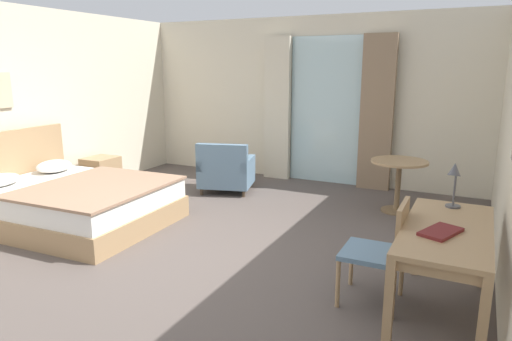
{
  "coord_description": "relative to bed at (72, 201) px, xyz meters",
  "views": [
    {
      "loc": [
        2.6,
        -3.51,
        1.88
      ],
      "look_at": [
        0.54,
        0.7,
        0.8
      ],
      "focal_mm": 32.0,
      "sensor_mm": 36.0,
      "label": 1
    }
  ],
  "objects": [
    {
      "name": "balcony_glass_door",
      "position": [
        2.13,
        3.34,
        0.89
      ],
      "size": [
        1.21,
        0.02,
        2.34
      ],
      "primitive_type": "cube",
      "color": "silver",
      "rests_on": "ground"
    },
    {
      "name": "curtain_panel_left",
      "position": [
        1.31,
        3.24,
        0.9
      ],
      "size": [
        0.45,
        0.1,
        2.35
      ],
      "primitive_type": "cube",
      "color": "beige",
      "rests_on": "ground"
    },
    {
      "name": "writing_desk",
      "position": [
        4.23,
        -0.31,
        0.36
      ],
      "size": [
        0.62,
        1.42,
        0.72
      ],
      "color": "tan",
      "rests_on": "ground"
    },
    {
      "name": "wall_back",
      "position": [
        1.75,
        3.42,
        1.05
      ],
      "size": [
        5.99,
        0.12,
        2.66
      ],
      "primitive_type": "cube",
      "color": "beige",
      "rests_on": "ground"
    },
    {
      "name": "nightstand",
      "position": [
        -0.82,
        1.33,
        -0.02
      ],
      "size": [
        0.43,
        0.48,
        0.51
      ],
      "color": "tan",
      "rests_on": "ground"
    },
    {
      "name": "ground",
      "position": [
        1.75,
        -0.28,
        -0.33
      ],
      "size": [
        6.39,
        7.92,
        0.1
      ],
      "primitive_type": "cube",
      "color": "#564C47"
    },
    {
      "name": "closed_book",
      "position": [
        4.19,
        -0.47,
        0.46
      ],
      "size": [
        0.3,
        0.38,
        0.02
      ],
      "primitive_type": "cube",
      "rotation": [
        0.0,
        0.0,
        -0.39
      ],
      "color": "maroon",
      "rests_on": "writing_desk"
    },
    {
      "name": "desk_lamp",
      "position": [
        4.22,
        0.15,
        0.72
      ],
      "size": [
        0.12,
        0.24,
        0.41
      ],
      "color": "#4C4C51",
      "rests_on": "writing_desk"
    },
    {
      "name": "bed",
      "position": [
        0.0,
        0.0,
        0.0
      ],
      "size": [
        2.24,
        1.77,
        1.08
      ],
      "color": "tan",
      "rests_on": "ground"
    },
    {
      "name": "curtain_panel_right",
      "position": [
        2.95,
        3.24,
        0.9
      ],
      "size": [
        0.5,
        0.1,
        2.35
      ],
      "primitive_type": "cube",
      "color": "#897056",
      "rests_on": "ground"
    },
    {
      "name": "armchair_by_window",
      "position": [
        0.98,
        2.06,
        0.04
      ],
      "size": [
        0.92,
        0.86,
        0.78
      ],
      "color": "slate",
      "rests_on": "ground"
    },
    {
      "name": "round_cafe_table",
      "position": [
        3.48,
        2.21,
        0.24
      ],
      "size": [
        0.72,
        0.72,
        0.69
      ],
      "color": "tan",
      "rests_on": "ground"
    },
    {
      "name": "desk_chair",
      "position": [
        3.77,
        -0.31,
        0.2
      ],
      "size": [
        0.47,
        0.46,
        0.86
      ],
      "color": "slate",
      "rests_on": "ground"
    }
  ]
}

